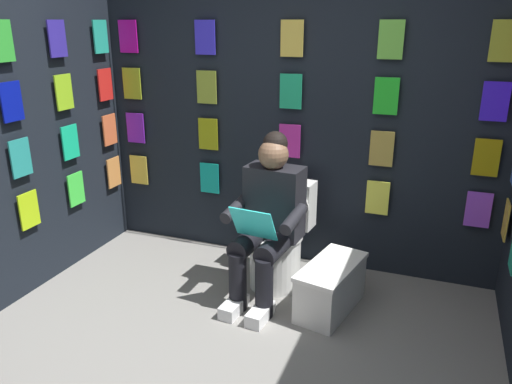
% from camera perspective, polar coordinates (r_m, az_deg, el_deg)
% --- Properties ---
extents(display_wall_back, '(3.32, 0.14, 2.16)m').
position_cam_1_polar(display_wall_back, '(3.95, 4.27, 7.12)').
color(display_wall_back, black).
rests_on(display_wall_back, ground).
extents(display_wall_right, '(0.14, 1.84, 2.16)m').
position_cam_1_polar(display_wall_right, '(3.97, -23.96, 5.58)').
color(display_wall_right, black).
rests_on(display_wall_right, ground).
extents(toilet, '(0.43, 0.57, 0.77)m').
position_cam_1_polar(toilet, '(3.74, 2.71, -5.75)').
color(toilet, white).
rests_on(toilet, ground).
extents(person_reading, '(0.55, 0.71, 1.19)m').
position_cam_1_polar(person_reading, '(3.45, 1.32, -3.05)').
color(person_reading, black).
rests_on(person_reading, ground).
extents(comic_longbox_near, '(0.41, 0.67, 0.35)m').
position_cam_1_polar(comic_longbox_near, '(3.49, 8.59, -10.75)').
color(comic_longbox_near, white).
rests_on(comic_longbox_near, ground).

